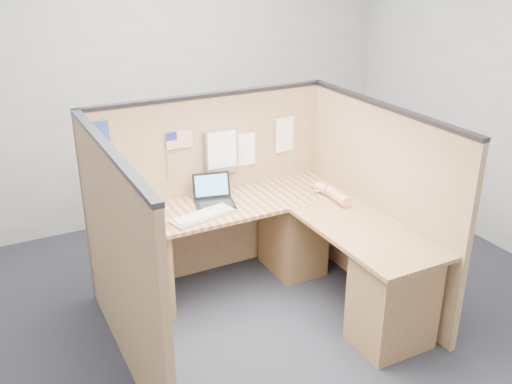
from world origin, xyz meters
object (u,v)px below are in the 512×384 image
mouse (320,189)px  keyboard (203,216)px  laptop (212,196)px  l_desk (272,259)px

mouse → keyboard: bearing=-179.4°
keyboard → mouse: 1.03m
keyboard → mouse: mouse is taller
laptop → mouse: bearing=-0.9°
l_desk → laptop: bearing=121.3°
l_desk → laptop: size_ratio=5.73×
mouse → l_desk: bearing=-156.0°
l_desk → keyboard: 0.63m
l_desk → mouse: (0.58, 0.26, 0.36)m
l_desk → mouse: size_ratio=16.35×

